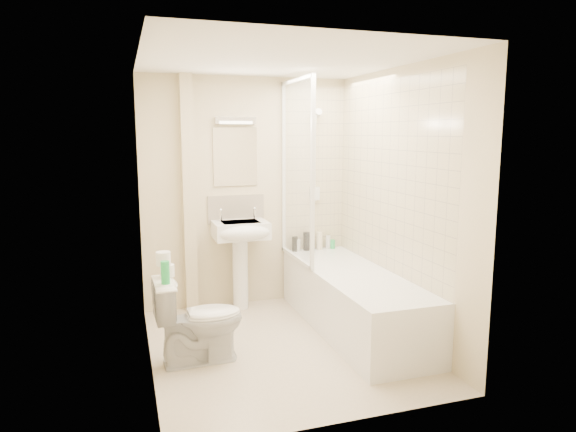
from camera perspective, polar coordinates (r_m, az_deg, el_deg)
name	(u,v)px	position (r m, az deg, el deg)	size (l,w,h in m)	color
floor	(282,346)	(4.58, -0.62, -14.27)	(2.50, 2.50, 0.00)	beige
wall_back	(247,193)	(5.45, -4.56, 2.59)	(2.20, 0.02, 2.40)	beige
wall_left	(145,216)	(4.06, -15.63, 0.01)	(0.02, 2.50, 2.40)	beige
wall_right	(400,204)	(4.69, 12.29, 1.34)	(0.02, 2.50, 2.40)	beige
ceiling	(282,60)	(4.24, -0.68, 16.99)	(2.20, 2.50, 0.02)	white
tile_back	(314,170)	(5.63, 2.91, 5.13)	(0.70, 0.01, 1.75)	beige
tile_right	(389,177)	(4.82, 11.16, 4.27)	(0.01, 2.10, 1.75)	beige
pipe_boxing	(189,196)	(5.28, -10.98, 2.24)	(0.12, 0.12, 2.40)	beige
splashback	(236,209)	(5.43, -5.79, 0.75)	(0.60, 0.01, 0.30)	beige
mirror	(235,157)	(5.38, -5.88, 6.55)	(0.46, 0.01, 0.60)	white
strip_light	(235,121)	(5.35, -5.89, 10.50)	(0.42, 0.07, 0.07)	silver
bathtub	(353,299)	(4.90, 7.24, -9.16)	(0.70, 2.10, 0.55)	white
shower_screen	(297,171)	(5.10, 0.98, 4.99)	(0.04, 0.92, 1.80)	white
shower_fixture	(315,159)	(5.58, 3.06, 6.33)	(0.10, 0.16, 0.99)	white
pedestal_sink	(241,240)	(5.26, -5.22, -2.68)	(0.55, 0.50, 1.06)	white
bottle_black_a	(295,244)	(5.59, 0.78, -3.13)	(0.06, 0.06, 0.16)	black
bottle_white_a	(298,245)	(5.60, 1.08, -3.26)	(0.06, 0.06, 0.13)	silver
bottle_black_b	(306,241)	(5.63, 2.06, -2.83)	(0.07, 0.07, 0.20)	black
bottle_blue	(313,245)	(5.66, 2.75, -3.22)	(0.05, 0.05, 0.11)	navy
bottle_cream	(319,241)	(5.68, 3.51, -2.77)	(0.07, 0.07, 0.19)	beige
bottle_white_b	(328,242)	(5.73, 4.48, -2.92)	(0.05, 0.05, 0.15)	silver
bottle_green	(332,244)	(5.75, 4.95, -3.14)	(0.06, 0.06, 0.10)	#33C660
toilet	(199,319)	(4.24, -9.85, -11.23)	(0.71, 0.42, 0.71)	white
toilet_roll_lower	(167,271)	(4.17, -13.26, -5.94)	(0.11, 0.11, 0.10)	white
toilet_roll_upper	(163,259)	(4.13, -13.69, -4.63)	(0.11, 0.11, 0.11)	white
green_bottle	(165,273)	(3.97, -13.48, -6.13)	(0.06, 0.06, 0.17)	green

